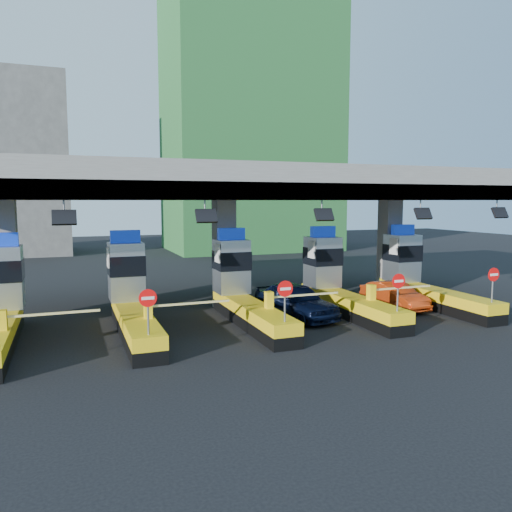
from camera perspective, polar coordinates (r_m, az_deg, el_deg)
name	(u,v)px	position (r m, az deg, el deg)	size (l,w,h in m)	color
ground	(244,320)	(23.07, -1.41, -7.38)	(120.00, 120.00, 0.00)	black
toll_canopy	(224,187)	(25.15, -3.63, 7.83)	(28.00, 12.09, 7.00)	slate
toll_lane_far_left	(0,306)	(21.97, -27.22, -5.06)	(4.43, 8.00, 4.16)	black
toll_lane_left	(131,297)	(21.95, -14.11, -4.55)	(4.43, 8.00, 4.16)	black
toll_lane_center	(242,290)	(23.04, -1.64, -3.85)	(4.43, 8.00, 4.16)	black
toll_lane_right	(337,283)	(25.10, 9.22, -3.09)	(4.43, 8.00, 4.16)	black
toll_lane_far_right	(419,278)	(27.91, 18.16, -2.37)	(4.43, 8.00, 4.16)	black
bg_building_scaffold	(250,124)	(57.23, -0.69, 14.90)	(18.00, 12.00, 28.00)	#1E5926
van	(296,300)	(23.49, 4.54, -5.08)	(1.95, 4.86, 1.65)	black
red_car	(394,295)	(26.42, 15.49, -4.37)	(1.42, 4.06, 1.34)	#BA330E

